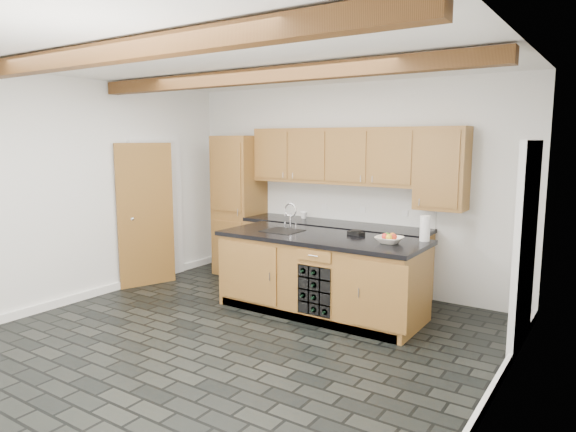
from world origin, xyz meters
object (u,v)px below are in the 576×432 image
at_px(kitchen_scale, 356,233).
at_px(fruit_bowl, 389,240).
at_px(island, 320,274).
at_px(paper_towel, 425,228).

relative_size(kitchen_scale, fruit_bowl, 0.74).
relative_size(island, fruit_bowl, 8.43).
distance_m(island, paper_towel, 1.32).
bearing_deg(island, paper_towel, 18.20).
distance_m(island, fruit_bowl, 0.98).
distance_m(island, kitchen_scale, 0.65).
bearing_deg(fruit_bowl, island, -177.71).
bearing_deg(paper_towel, kitchen_scale, -172.42).
bearing_deg(kitchen_scale, fruit_bowl, -6.80).
bearing_deg(island, fruit_bowl, 2.29).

